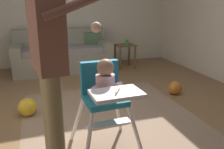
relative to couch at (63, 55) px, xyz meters
The scene contains 10 objects.
ground 2.51m from the couch, 83.65° to the right, with size 6.33×7.50×0.10m, color olive.
wall_far 1.12m from the couch, 62.21° to the left, with size 5.53×0.06×2.58m, color beige.
area_rug 2.53m from the couch, 83.44° to the right, with size 2.10×2.36×0.01m, color #97785E.
couch is the anchor object (origin of this frame).
high_chair 3.07m from the couch, 89.23° to the right, with size 0.63×0.74×0.92m.
adult_standing 3.22m from the couch, 97.74° to the right, with size 0.57×0.50×1.69m.
toy_ball 2.49m from the couch, 52.62° to the right, with size 0.21×0.21×0.21m, color orange.
toy_ball_second 2.17m from the couch, 108.57° to the right, with size 0.23×0.23×0.23m, color gold.
side_table 1.34m from the couch, ahead, with size 0.40×0.40×0.52m.
sippy_cup 1.40m from the couch, ahead, with size 0.07×0.07×0.10m, color green.
Camera 1 is at (-0.78, -2.50, 1.36)m, focal length 37.58 mm.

